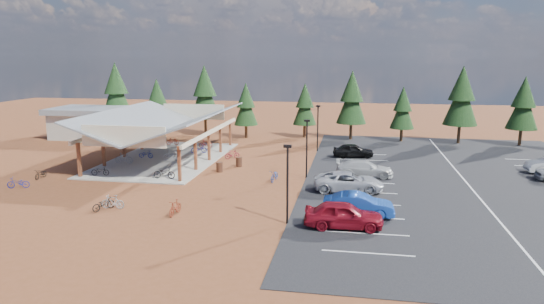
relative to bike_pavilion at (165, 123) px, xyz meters
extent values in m
plane|color=brown|center=(10.00, -7.00, -3.82)|extent=(140.00, 140.00, 0.00)
cube|color=black|center=(28.50, -4.00, -3.80)|extent=(27.00, 44.00, 0.04)
cube|color=gray|center=(0.00, 0.00, -3.77)|extent=(10.60, 18.60, 0.10)
cube|color=maroon|center=(-4.60, -8.40, -2.22)|extent=(0.25, 0.25, 3.00)
cube|color=maroon|center=(-4.60, -4.20, -2.22)|extent=(0.25, 0.25, 3.00)
cube|color=maroon|center=(-4.60, 0.00, -2.22)|extent=(0.25, 0.25, 3.00)
cube|color=maroon|center=(-4.60, 4.20, -2.22)|extent=(0.25, 0.25, 3.00)
cube|color=maroon|center=(-4.60, 8.40, -2.22)|extent=(0.25, 0.25, 3.00)
cube|color=maroon|center=(4.60, -8.40, -2.22)|extent=(0.25, 0.25, 3.00)
cube|color=maroon|center=(4.60, -4.20, -2.22)|extent=(0.25, 0.25, 3.00)
cube|color=maroon|center=(4.60, 0.00, -2.22)|extent=(0.25, 0.25, 3.00)
cube|color=maroon|center=(4.60, 4.20, -2.22)|extent=(0.25, 0.25, 3.00)
cube|color=maroon|center=(4.60, 8.40, -2.22)|extent=(0.25, 0.25, 3.00)
cube|color=beige|center=(-5.00, 0.00, -0.72)|extent=(0.22, 18.00, 0.35)
cube|color=beige|center=(5.00, 0.00, -0.72)|extent=(0.22, 18.00, 0.35)
cube|color=slate|center=(-2.90, 0.00, 0.18)|extent=(5.85, 19.40, 2.13)
cube|color=slate|center=(2.90, 0.00, 0.18)|extent=(5.85, 19.40, 2.13)
cube|color=beige|center=(0.00, -9.00, 0.08)|extent=(7.50, 0.15, 1.80)
cube|color=beige|center=(0.00, 9.00, 0.08)|extent=(7.50, 0.15, 1.80)
cube|color=#ADA593|center=(-14.00, 11.00, -2.22)|extent=(10.00, 6.00, 3.20)
cube|color=slate|center=(-14.00, 11.00, -0.27)|extent=(11.00, 7.00, 0.70)
cylinder|color=black|center=(15.00, -17.00, -1.32)|extent=(0.14, 0.14, 5.00)
cube|color=black|center=(15.00, -17.00, 1.23)|extent=(0.50, 0.25, 0.18)
cylinder|color=black|center=(15.00, -5.00, -1.32)|extent=(0.14, 0.14, 5.00)
cube|color=black|center=(15.00, -5.00, 1.23)|extent=(0.50, 0.25, 0.18)
cylinder|color=black|center=(15.00, 7.00, -1.32)|extent=(0.14, 0.14, 5.00)
cube|color=black|center=(15.00, 7.00, 1.23)|extent=(0.50, 0.25, 0.18)
cylinder|color=#3F2316|center=(6.90, -4.29, -3.37)|extent=(0.60, 0.60, 0.90)
cylinder|color=#3F2316|center=(8.16, -1.87, -3.37)|extent=(0.60, 0.60, 0.90)
cylinder|color=#382314|center=(-13.30, 15.67, -2.65)|extent=(0.36, 0.36, 2.34)
cone|color=black|center=(-13.30, 15.67, 1.33)|extent=(4.12, 4.12, 5.62)
cone|color=black|center=(-13.30, 15.67, 3.67)|extent=(3.18, 3.18, 4.21)
cylinder|color=#382314|center=(-6.86, 14.38, -2.91)|extent=(0.36, 0.36, 1.83)
cone|color=black|center=(-6.86, 14.38, 0.20)|extent=(3.22, 3.22, 4.39)
cone|color=black|center=(-6.86, 14.38, 2.03)|extent=(2.49, 2.49, 3.29)
cylinder|color=#382314|center=(-0.77, 15.89, -2.69)|extent=(0.36, 0.36, 2.26)
cone|color=black|center=(-0.77, 15.89, 1.16)|extent=(3.99, 3.99, 5.43)
cone|color=black|center=(-0.77, 15.89, 3.42)|extent=(3.08, 3.08, 4.08)
cylinder|color=#382314|center=(5.22, 14.13, -2.96)|extent=(0.36, 0.36, 1.73)
cone|color=black|center=(5.22, 14.13, -0.01)|extent=(3.05, 3.05, 4.16)
cone|color=black|center=(5.22, 14.13, 1.72)|extent=(2.36, 2.36, 3.12)
cylinder|color=#382314|center=(12.61, 15.83, -2.97)|extent=(0.36, 0.36, 1.72)
cone|color=black|center=(12.61, 15.83, -0.04)|extent=(3.02, 3.02, 4.12)
cone|color=black|center=(12.61, 15.83, 1.67)|extent=(2.34, 2.34, 3.09)
cylinder|color=#382314|center=(18.56, 15.20, -2.76)|extent=(0.36, 0.36, 2.12)
cone|color=black|center=(18.56, 15.20, 0.84)|extent=(3.73, 3.73, 5.09)
cone|color=black|center=(18.56, 15.20, 2.96)|extent=(2.88, 2.88, 3.82)
cylinder|color=#382314|center=(24.76, 14.87, -2.99)|extent=(0.36, 0.36, 1.67)
cone|color=black|center=(24.76, 14.87, -0.15)|extent=(2.94, 2.94, 4.01)
cone|color=black|center=(24.76, 14.87, 1.52)|extent=(2.27, 2.27, 3.00)
cylinder|color=#382314|center=(31.51, 14.76, -2.68)|extent=(0.36, 0.36, 2.28)
cone|color=black|center=(31.51, 14.76, 1.20)|extent=(4.02, 4.02, 5.48)
cone|color=black|center=(31.51, 14.76, 3.48)|extent=(3.11, 3.11, 4.11)
cylinder|color=#382314|center=(38.37, 14.45, -2.82)|extent=(0.36, 0.36, 2.00)
cone|color=black|center=(38.37, 14.45, 0.57)|extent=(3.52, 3.52, 4.80)
cone|color=black|center=(38.37, 14.45, 2.57)|extent=(2.72, 2.72, 3.60)
imported|color=black|center=(-3.05, -7.76, -3.31)|extent=(1.65, 0.80, 0.83)
imported|color=gray|center=(-3.19, -2.96, -3.19)|extent=(1.81, 0.67, 1.06)
imported|color=#1D2A9D|center=(-2.19, -0.09, -3.33)|extent=(1.52, 0.55, 0.79)
imported|color=#98220C|center=(-2.11, 7.22, -3.28)|extent=(1.53, 0.67, 0.89)
imported|color=black|center=(2.97, -7.80, -3.23)|extent=(1.93, 0.76, 1.00)
imported|color=#93959B|center=(0.89, -0.80, -3.19)|extent=(1.79, 0.60, 1.06)
imported|color=#1F2097|center=(2.44, 3.23, -3.27)|extent=(1.81, 1.01, 0.90)
imported|color=maroon|center=(2.24, 6.32, -3.27)|extent=(1.58, 0.83, 0.92)
imported|color=black|center=(-7.80, -9.30, -3.41)|extent=(0.59, 1.61, 0.84)
imported|color=navy|center=(-7.62, -12.44, -3.37)|extent=(1.83, 1.07, 0.91)
imported|color=maroon|center=(7.31, -16.56, -3.30)|extent=(0.64, 1.78, 1.05)
imported|color=black|center=(2.05, -16.50, -3.37)|extent=(1.36, 1.81, 0.91)
imported|color=#9FA3A8|center=(2.52, -16.07, -3.32)|extent=(1.70, 0.57, 1.01)
imported|color=navy|center=(12.44, -6.67, -3.35)|extent=(0.85, 1.89, 0.96)
imported|color=maroon|center=(6.61, 1.49, -3.35)|extent=(1.56, 1.21, 0.94)
imported|color=maroon|center=(18.57, -17.20, -2.95)|extent=(4.97, 2.18, 1.67)
imported|color=#16409E|center=(19.48, -14.80, -3.01)|extent=(4.71, 1.70, 1.54)
imported|color=#AEAFB7|center=(18.74, -8.84, -3.02)|extent=(5.60, 2.83, 1.52)
imported|color=#B4B4B4|center=(20.02, -3.95, -3.06)|extent=(5.10, 2.28, 1.45)
imported|color=black|center=(18.98, 4.26, -3.07)|extent=(4.39, 2.21, 1.43)
camera|label=1|loc=(19.08, -46.22, 6.83)|focal=32.00mm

